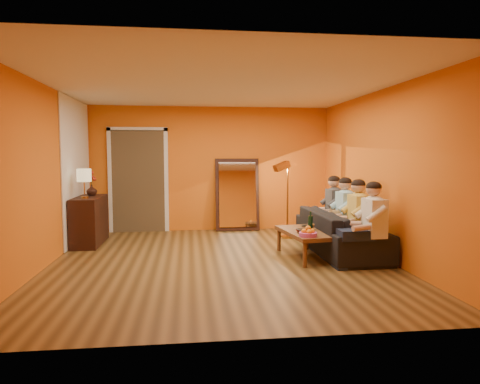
{
  "coord_description": "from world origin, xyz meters",
  "views": [
    {
      "loc": [
        -0.47,
        -6.29,
        1.6
      ],
      "look_at": [
        0.35,
        0.5,
        1.0
      ],
      "focal_mm": 32.0,
      "sensor_mm": 36.0,
      "label": 1
    }
  ],
  "objects": [
    {
      "name": "door_jamb_right",
      "position": [
        -0.93,
        2.71,
        1.05
      ],
      "size": [
        0.08,
        0.06,
        2.2
      ],
      "primitive_type": "cube",
      "color": "white",
      "rests_on": "wall_back"
    },
    {
      "name": "coffee_table",
      "position": [
        1.34,
        0.09,
        0.21
      ],
      "size": [
        0.77,
        1.29,
        0.42
      ],
      "primitive_type": null,
      "rotation": [
        0.0,
        0.0,
        0.13
      ],
      "color": "brown",
      "rests_on": "floor"
    },
    {
      "name": "table_lamp",
      "position": [
        -2.24,
        1.25,
        1.1
      ],
      "size": [
        0.24,
        0.24,
        0.51
      ],
      "primitive_type": null,
      "color": "beige",
      "rests_on": "sideboard"
    },
    {
      "name": "door_header",
      "position": [
        -1.5,
        2.71,
        2.12
      ],
      "size": [
        1.22,
        0.06,
        0.08
      ],
      "primitive_type": "cube",
      "color": "white",
      "rests_on": "wall_back"
    },
    {
      "name": "dog",
      "position": [
        1.94,
        0.33,
        0.36
      ],
      "size": [
        0.58,
        0.71,
        0.73
      ],
      "primitive_type": null,
      "rotation": [
        0.0,
        0.0,
        0.35
      ],
      "color": "olive",
      "rests_on": "floor"
    },
    {
      "name": "wine_bottle",
      "position": [
        1.39,
        0.04,
        0.58
      ],
      "size": [
        0.07,
        0.07,
        0.31
      ],
      "primitive_type": "cylinder",
      "color": "black",
      "rests_on": "coffee_table"
    },
    {
      "name": "book_lower",
      "position": [
        1.16,
        -0.11,
        0.43
      ],
      "size": [
        0.18,
        0.24,
        0.02
      ],
      "primitive_type": "imported",
      "rotation": [
        0.0,
        0.0,
        -0.05
      ],
      "color": "black",
      "rests_on": "coffee_table"
    },
    {
      "name": "book_upper",
      "position": [
        1.16,
        -0.12,
        0.47
      ],
      "size": [
        0.2,
        0.26,
        0.02
      ],
      "primitive_type": "imported",
      "rotation": [
        0.0,
        0.0,
        0.1
      ],
      "color": "black",
      "rests_on": "book_mid"
    },
    {
      "name": "person_mid_right",
      "position": [
        2.13,
        0.52,
        0.61
      ],
      "size": [
        0.7,
        0.44,
        1.22
      ],
      "primitive_type": null,
      "color": "#93CAE3",
      "rests_on": "sofa"
    },
    {
      "name": "person_far_left",
      "position": [
        2.13,
        -0.58,
        0.61
      ],
      "size": [
        0.7,
        0.44,
        1.22
      ],
      "primitive_type": null,
      "color": "silver",
      "rests_on": "sofa"
    },
    {
      "name": "fruit_bowl",
      "position": [
        1.24,
        -0.36,
        0.5
      ],
      "size": [
        0.26,
        0.26,
        0.16
      ],
      "primitive_type": null,
      "color": "#C34590",
      "rests_on": "coffee_table"
    },
    {
      "name": "floor_lamp",
      "position": [
        1.41,
        1.67,
        0.72
      ],
      "size": [
        0.35,
        0.31,
        1.44
      ],
      "primitive_type": null,
      "rotation": [
        0.0,
        0.0,
        0.26
      ],
      "color": "#B97E36",
      "rests_on": "floor"
    },
    {
      "name": "book_mid",
      "position": [
        1.17,
        -0.1,
        0.45
      ],
      "size": [
        0.2,
        0.25,
        0.02
      ],
      "primitive_type": "imported",
      "rotation": [
        0.0,
        0.0,
        0.2
      ],
      "color": "#A12412",
      "rests_on": "book_lower"
    },
    {
      "name": "person_mid_left",
      "position": [
        2.13,
        -0.03,
        0.61
      ],
      "size": [
        0.7,
        0.44,
        1.22
      ],
      "primitive_type": null,
      "color": "gold",
      "rests_on": "sofa"
    },
    {
      "name": "sofa",
      "position": [
        2.0,
        0.42,
        0.34
      ],
      "size": [
        2.31,
        0.9,
        0.67
      ],
      "primitive_type": "imported",
      "rotation": [
        0.0,
        0.0,
        1.57
      ],
      "color": "black",
      "rests_on": "floor"
    },
    {
      "name": "white_accent",
      "position": [
        -2.48,
        1.75,
        1.3
      ],
      "size": [
        0.02,
        1.9,
        2.58
      ],
      "primitive_type": "cube",
      "color": "white",
      "rests_on": "wall_left"
    },
    {
      "name": "doorway_recess",
      "position": [
        -1.5,
        2.83,
        1.05
      ],
      "size": [
        1.06,
        0.3,
        2.1
      ],
      "primitive_type": "cube",
      "color": "#3F2D19",
      "rests_on": "floor"
    },
    {
      "name": "tumbler",
      "position": [
        1.46,
        0.21,
        0.46
      ],
      "size": [
        0.11,
        0.11,
        0.09
      ],
      "primitive_type": "imported",
      "rotation": [
        0.0,
        0.0,
        -0.17
      ],
      "color": "#B27F3F",
      "rests_on": "coffee_table"
    },
    {
      "name": "sideboard",
      "position": [
        -2.24,
        1.55,
        0.42
      ],
      "size": [
        0.44,
        1.18,
        0.85
      ],
      "primitive_type": "cube",
      "color": "black",
      "rests_on": "floor"
    },
    {
      "name": "laptop",
      "position": [
        1.52,
        0.44,
        0.43
      ],
      "size": [
        0.3,
        0.2,
        0.02
      ],
      "primitive_type": "imported",
      "rotation": [
        0.0,
        0.0,
        0.02
      ],
      "color": "black",
      "rests_on": "coffee_table"
    },
    {
      "name": "door_jamb_left",
      "position": [
        -2.07,
        2.71,
        1.05
      ],
      "size": [
        0.08,
        0.06,
        2.2
      ],
      "primitive_type": "cube",
      "color": "white",
      "rests_on": "wall_back"
    },
    {
      "name": "room_shell",
      "position": [
        0.0,
        0.37,
        1.3
      ],
      "size": [
        5.0,
        5.5,
        2.6
      ],
      "color": "brown",
      "rests_on": "ground"
    },
    {
      "name": "mirror_glass",
      "position": [
        0.55,
        2.59,
        0.76
      ],
      "size": [
        0.78,
        0.21,
        1.35
      ],
      "primitive_type": "cube",
      "rotation": [
        -0.14,
        0.0,
        0.0
      ],
      "color": "white",
      "rests_on": "mirror_frame"
    },
    {
      "name": "vase",
      "position": [
        -2.24,
        1.8,
        0.95
      ],
      "size": [
        0.19,
        0.19,
        0.2
      ],
      "primitive_type": "imported",
      "color": "black",
      "rests_on": "sideboard"
    },
    {
      "name": "person_far_right",
      "position": [
        2.13,
        1.07,
        0.61
      ],
      "size": [
        0.7,
        0.44,
        1.22
      ],
      "primitive_type": null,
      "color": "#37383C",
      "rests_on": "sofa"
    },
    {
      "name": "flowers",
      "position": [
        -2.24,
        1.8,
        1.19
      ],
      "size": [
        0.17,
        0.17,
        0.45
      ],
      "primitive_type": null,
      "color": "#A12412",
      "rests_on": "vase"
    },
    {
      "name": "mirror_frame",
      "position": [
        0.55,
        2.63,
        0.76
      ],
      "size": [
        0.92,
        0.27,
        1.51
      ],
      "primitive_type": "cube",
      "rotation": [
        -0.14,
        0.0,
        0.0
      ],
      "color": "black",
      "rests_on": "floor"
    }
  ]
}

